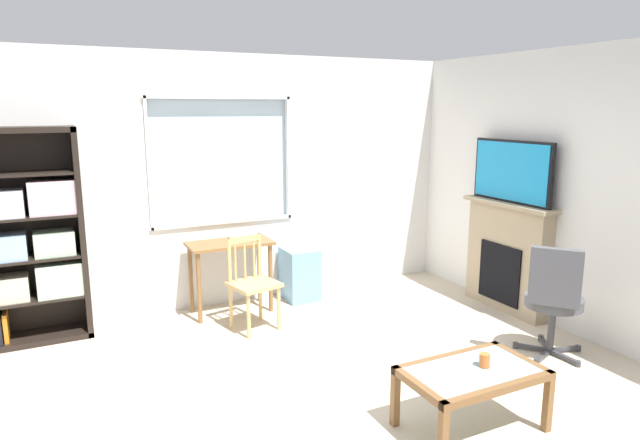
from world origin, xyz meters
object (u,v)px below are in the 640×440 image
object	(u,v)px
desk_under_window	(230,255)
wooden_chair	(252,282)
office_chair	(554,296)
coffee_table	(472,378)
plastic_drawer_unit	(300,274)
tv	(512,171)
sippy_cup	(485,360)
fireplace	(507,256)
bookshelf	(31,240)

from	to	relation	value
desk_under_window	wooden_chair	size ratio (longest dim) A/B	0.95
office_chair	coffee_table	world-z (taller)	office_chair
plastic_drawer_unit	desk_under_window	bearing A→B (deg)	-176.47
tv	sippy_cup	xyz separation A→B (m)	(-1.74, -1.59, -1.00)
desk_under_window	office_chair	xyz separation A→B (m)	(2.11, -2.27, -0.06)
office_chair	sippy_cup	world-z (taller)	office_chair
fireplace	office_chair	world-z (taller)	fireplace
bookshelf	wooden_chair	distance (m)	2.02
wooden_chair	office_chair	world-z (taller)	office_chair
bookshelf	coffee_table	bearing A→B (deg)	-48.43
fireplace	office_chair	bearing A→B (deg)	-116.12
fireplace	sippy_cup	bearing A→B (deg)	-137.93
plastic_drawer_unit	office_chair	bearing A→B (deg)	-60.76
coffee_table	plastic_drawer_unit	bearing A→B (deg)	89.26
wooden_chair	fireplace	size ratio (longest dim) A/B	0.78
office_chair	coffee_table	bearing A→B (deg)	-158.53
desk_under_window	sippy_cup	world-z (taller)	desk_under_window
wooden_chair	plastic_drawer_unit	distance (m)	0.96
desk_under_window	coffee_table	distance (m)	2.91
plastic_drawer_unit	office_chair	distance (m)	2.67
desk_under_window	wooden_chair	distance (m)	0.54
office_chair	plastic_drawer_unit	bearing A→B (deg)	119.24
office_chair	wooden_chair	bearing A→B (deg)	139.48
bookshelf	desk_under_window	bearing A→B (deg)	-3.48
desk_under_window	sippy_cup	bearing A→B (deg)	-72.77
wooden_chair	coffee_table	bearing A→B (deg)	-72.51
bookshelf	tv	world-z (taller)	bookshelf
bookshelf	desk_under_window	xyz separation A→B (m)	(1.81, -0.11, -0.33)
tv	sippy_cup	bearing A→B (deg)	-137.63
desk_under_window	wooden_chair	world-z (taller)	wooden_chair
wooden_chair	coffee_table	world-z (taller)	wooden_chair
sippy_cup	office_chair	bearing A→B (deg)	23.06
fireplace	office_chair	size ratio (longest dim) A/B	1.16
tv	office_chair	size ratio (longest dim) A/B	1.01
bookshelf	sippy_cup	size ratio (longest dim) A/B	21.65
tv	coffee_table	distance (m)	2.67
bookshelf	plastic_drawer_unit	bearing A→B (deg)	-1.31
fireplace	sippy_cup	world-z (taller)	fireplace
plastic_drawer_unit	sippy_cup	world-z (taller)	plastic_drawer_unit
sippy_cup	wooden_chair	bearing A→B (deg)	109.61
bookshelf	plastic_drawer_unit	xyz separation A→B (m)	(2.62, -0.06, -0.65)
wooden_chair	office_chair	xyz separation A→B (m)	(2.06, -1.76, 0.09)
bookshelf	fireplace	bearing A→B (deg)	-16.56
fireplace	tv	world-z (taller)	tv
bookshelf	plastic_drawer_unit	size ratio (longest dim) A/B	3.38
sippy_cup	fireplace	bearing A→B (deg)	42.07
tv	coffee_table	xyz separation A→B (m)	(-1.84, -1.59, -1.11)
bookshelf	coffee_table	size ratio (longest dim) A/B	2.13
desk_under_window	fireplace	size ratio (longest dim) A/B	0.74
desk_under_window	plastic_drawer_unit	size ratio (longest dim) A/B	1.48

